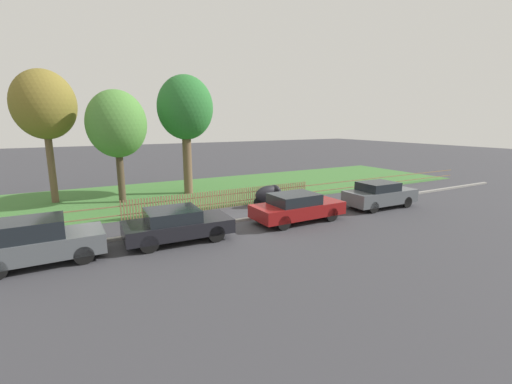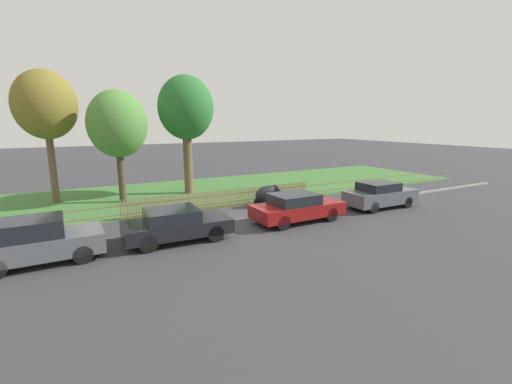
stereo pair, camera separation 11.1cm
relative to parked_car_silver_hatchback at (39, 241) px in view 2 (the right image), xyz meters
The scene contains 12 objects.
ground_plane 8.37m from the parked_car_silver_hatchback, ahead, with size 120.00×120.00×0.00m, color #38383D.
kerb_stone 8.37m from the parked_car_silver_hatchback, ahead, with size 40.03×0.20×0.12m, color gray.
grass_strip 12.07m from the parked_car_silver_hatchback, 46.70° to the left, with size 40.03×9.78×0.01m, color #3D7033.
park_fence 9.14m from the parked_car_silver_hatchback, 25.20° to the left, with size 40.03×0.05×0.98m.
parked_car_silver_hatchback is the anchor object (origin of this frame).
parked_car_black_saloon 4.49m from the parked_car_silver_hatchback, ahead, with size 4.09×1.98×1.27m.
parked_car_navy_estate 10.10m from the parked_car_silver_hatchback, ahead, with size 4.33×1.84×1.32m.
parked_car_red_compact 15.55m from the parked_car_silver_hatchback, ahead, with size 4.04×1.74×1.39m.
covered_motorcycle 10.89m from the parked_car_silver_hatchback, 15.85° to the left, with size 1.85×0.78×1.16m.
tree_nearest_kerb 10.80m from the parked_car_silver_hatchback, 88.68° to the left, with size 3.25×3.25×7.32m.
tree_behind_motorcycle 9.44m from the parked_car_silver_hatchback, 65.52° to the left, with size 3.20×3.20×6.27m.
tree_mid_park 12.42m from the parked_car_silver_hatchback, 47.93° to the left, with size 3.42×3.42×7.37m.
Camera 2 is at (-7.12, -13.68, 4.52)m, focal length 24.00 mm.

